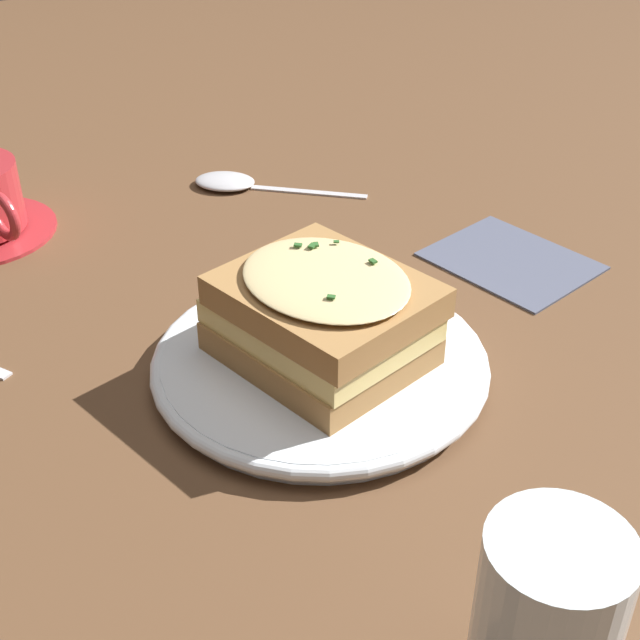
% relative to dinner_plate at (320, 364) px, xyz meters
% --- Properties ---
extents(ground_plane, '(2.40, 2.40, 0.00)m').
position_rel_dinner_plate_xyz_m(ground_plane, '(-0.02, -0.03, -0.01)').
color(ground_plane, brown).
extents(dinner_plate, '(0.24, 0.24, 0.02)m').
position_rel_dinner_plate_xyz_m(dinner_plate, '(0.00, 0.00, 0.00)').
color(dinner_plate, white).
rests_on(dinner_plate, ground_plane).
extents(sandwich, '(0.17, 0.15, 0.07)m').
position_rel_dinner_plate_xyz_m(sandwich, '(-0.00, -0.00, 0.04)').
color(sandwich, '#A37542').
rests_on(sandwich, dinner_plate).
extents(water_glass, '(0.06, 0.06, 0.11)m').
position_rel_dinner_plate_xyz_m(water_glass, '(-0.28, 0.02, 0.05)').
color(water_glass, silver).
rests_on(water_glass, ground_plane).
extents(spoon, '(0.12, 0.16, 0.01)m').
position_rel_dinner_plate_xyz_m(spoon, '(0.32, -0.06, -0.01)').
color(spoon, silver).
rests_on(spoon, ground_plane).
extents(napkin, '(0.16, 0.14, 0.00)m').
position_rel_dinner_plate_xyz_m(napkin, '(0.08, -0.22, -0.01)').
color(napkin, '#4C5166').
rests_on(napkin, ground_plane).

